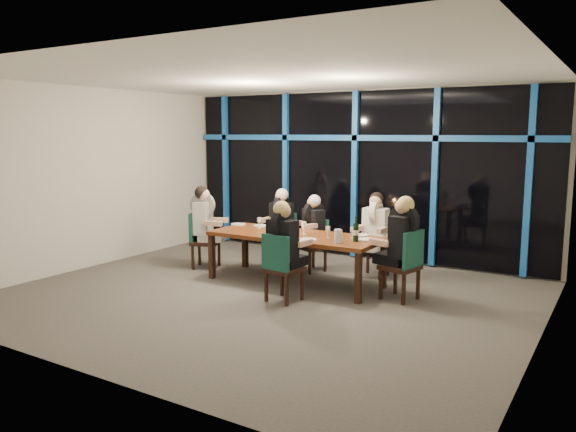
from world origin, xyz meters
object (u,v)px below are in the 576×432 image
at_px(diner_far_right, 375,222).
at_px(wine_bottle, 356,232).
at_px(chair_far_right, 376,244).
at_px(chair_end_right, 406,262).
at_px(water_pitcher, 338,236).
at_px(chair_far_mid, 315,242).
at_px(diner_near_mid, 284,236).
at_px(chair_end_left, 201,237).
at_px(dining_table, 295,239).
at_px(diner_end_right, 401,233).
at_px(chair_far_left, 283,235).
at_px(chair_near_mid, 280,264).
at_px(diner_end_left, 205,215).
at_px(diner_far_mid, 312,222).
at_px(diner_far_left, 280,215).

xyz_separation_m(diner_far_right, wine_bottle, (0.14, -1.01, 0.01)).
xyz_separation_m(chair_far_right, chair_end_right, (0.86, -1.05, 0.03)).
distance_m(chair_end_right, water_pitcher, 0.97).
distance_m(chair_far_mid, diner_far_right, 1.07).
height_order(chair_far_right, diner_near_mid, diner_near_mid).
height_order(chair_far_right, chair_end_left, chair_end_left).
relative_size(dining_table, diner_far_right, 2.93).
bearing_deg(diner_end_right, diner_far_right, -128.39).
bearing_deg(chair_far_left, chair_near_mid, -56.56).
relative_size(chair_far_right, diner_end_right, 0.96).
height_order(chair_end_left, diner_end_right, diner_end_right).
relative_size(chair_end_right, diner_end_left, 1.06).
bearing_deg(chair_end_left, chair_far_left, -68.71).
distance_m(chair_near_mid, wine_bottle, 1.18).
bearing_deg(diner_far_mid, diner_far_right, 33.60).
bearing_deg(chair_near_mid, chair_far_mid, -70.36).
bearing_deg(water_pitcher, dining_table, 165.40).
bearing_deg(water_pitcher, diner_near_mid, -127.79).
xyz_separation_m(chair_far_left, chair_far_right, (1.69, 0.07, 0.01)).
bearing_deg(diner_far_right, chair_end_left, -162.20).
relative_size(diner_far_right, diner_near_mid, 0.98).
bearing_deg(chair_near_mid, diner_end_left, -19.63).
bearing_deg(chair_far_left, diner_far_left, -90.00).
height_order(diner_end_left, diner_near_mid, diner_end_left).
height_order(chair_far_right, wine_bottle, wine_bottle).
relative_size(chair_end_right, diner_far_right, 1.09).
relative_size(dining_table, chair_far_left, 2.91).
distance_m(diner_far_left, diner_far_mid, 0.70).
height_order(chair_far_left, diner_near_mid, diner_near_mid).
height_order(dining_table, chair_far_right, chair_far_right).
distance_m(chair_far_right, chair_near_mid, 2.06).
bearing_deg(dining_table, chair_end_right, -0.01).
xyz_separation_m(chair_far_left, diner_far_right, (1.70, -0.01, 0.37)).
bearing_deg(diner_far_right, diner_near_mid, -107.66).
bearing_deg(diner_far_left, diner_near_mid, -54.15).
bearing_deg(chair_far_left, wine_bottle, -26.77).
bearing_deg(chair_far_left, water_pitcher, -34.52).
bearing_deg(diner_far_left, diner_end_right, -17.42).
bearing_deg(wine_bottle, chair_end_right, 3.24).
distance_m(diner_far_mid, diner_end_right, 1.95).
bearing_deg(diner_far_left, diner_far_right, 4.56).
relative_size(diner_far_mid, diner_far_right, 0.94).
relative_size(chair_near_mid, water_pitcher, 4.90).
bearing_deg(diner_end_left, chair_far_mid, -86.18).
bearing_deg(diner_far_right, diner_end_left, -162.28).
height_order(chair_far_left, chair_near_mid, chair_near_mid).
bearing_deg(chair_end_right, diner_near_mid, -45.80).
bearing_deg(dining_table, wine_bottle, -2.32).
height_order(chair_near_mid, diner_near_mid, diner_near_mid).
distance_m(dining_table, chair_far_right, 1.37).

